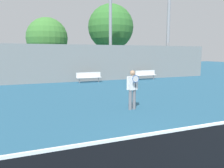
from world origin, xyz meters
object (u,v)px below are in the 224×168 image
object	(u,v)px
light_pole_far_right	(110,22)
tennis_player	(132,88)
bench_courtside_near	(146,74)
tree_green_broad	(47,38)
tree_green_tall	(111,27)
light_pole_near_left	(169,14)
tennis_net	(211,149)
bench_courtside_far	(89,76)

from	to	relation	value
light_pole_far_right	tennis_player	bearing A→B (deg)	-106.65
bench_courtside_near	light_pole_far_right	xyz separation A→B (m)	(-2.87, 1.64, 4.72)
bench_courtside_near	tree_green_broad	bearing A→B (deg)	137.19
tennis_player	tree_green_tall	size ratio (longest dim) A/B	0.20
tree_green_tall	tree_green_broad	size ratio (longest dim) A/B	1.33
light_pole_near_left	bench_courtside_near	bearing A→B (deg)	-156.35
tennis_net	tennis_player	world-z (taller)	tennis_player
tennis_net	light_pole_far_right	size ratio (longest dim) A/B	1.28
bench_courtside_near	tennis_net	bearing A→B (deg)	-115.97
bench_courtside_far	light_pole_near_left	bearing A→B (deg)	9.56
bench_courtside_near	tree_green_broad	size ratio (longest dim) A/B	0.32
tennis_player	light_pole_near_left	size ratio (longest dim) A/B	0.15
tree_green_tall	bench_courtside_near	bearing A→B (deg)	-86.78
tree_green_tall	tree_green_broad	distance (m)	7.71
tennis_player	tree_green_broad	distance (m)	17.12
bench_courtside_near	light_pole_far_right	bearing A→B (deg)	150.34
tree_green_tall	tennis_net	bearing A→B (deg)	-106.59
tennis_net	tree_green_tall	bearing A→B (deg)	73.41
light_pole_near_left	tree_green_broad	xyz separation A→B (m)	(-11.40, 5.90, -2.34)
bench_courtside_far	light_pole_near_left	size ratio (longest dim) A/B	0.18
tennis_net	light_pole_far_right	distance (m)	17.35
tree_green_broad	bench_courtside_far	bearing A→B (deg)	-71.12
tennis_net	light_pole_far_right	bearing A→B (deg)	75.42
tennis_net	light_pole_near_left	distance (m)	20.02
tennis_player	bench_courtside_far	distance (m)	9.37
light_pole_far_right	light_pole_near_left	bearing A→B (deg)	-1.29
light_pole_far_right	tree_green_tall	bearing A→B (deg)	68.29
light_pole_near_left	light_pole_far_right	xyz separation A→B (m)	(-6.28, 0.14, -1.15)
light_pole_far_right	tree_green_broad	world-z (taller)	light_pole_far_right
bench_courtside_far	tree_green_broad	distance (m)	8.58
light_pole_near_left	tree_green_broad	distance (m)	13.05
tennis_net	tree_green_tall	size ratio (longest dim) A/B	1.42
tree_green_broad	bench_courtside_near	bearing A→B (deg)	-42.81
bench_courtside_near	light_pole_far_right	size ratio (longest dim) A/B	0.22
tennis_player	bench_courtside_near	bearing A→B (deg)	55.79
tennis_net	light_pole_near_left	world-z (taller)	light_pole_near_left
bench_courtside_near	bench_courtside_far	distance (m)	5.46
bench_courtside_far	light_pole_far_right	world-z (taller)	light_pole_far_right
tennis_player	bench_courtside_far	bearing A→B (deg)	84.91
light_pole_far_right	tree_green_broad	bearing A→B (deg)	131.59
tennis_net	bench_courtside_near	xyz separation A→B (m)	(7.07, 14.52, -0.02)
light_pole_far_right	tree_green_tall	size ratio (longest dim) A/B	1.10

